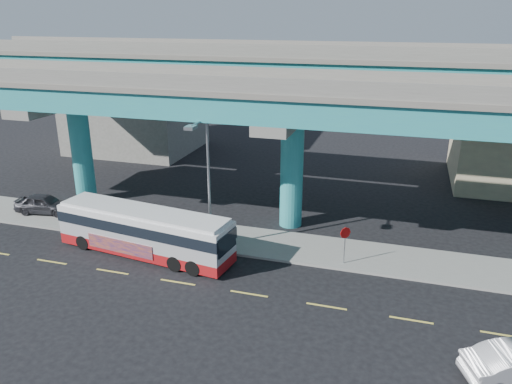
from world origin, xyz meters
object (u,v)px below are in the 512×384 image
(transit_bus, at_px, (144,230))
(parked_car, at_px, (44,204))
(street_lamp, at_px, (204,167))
(stop_sign, at_px, (345,238))

(transit_bus, bearing_deg, parked_car, 168.52)
(street_lamp, bearing_deg, transit_bus, -160.41)
(street_lamp, distance_m, stop_sign, 8.86)
(parked_car, bearing_deg, stop_sign, -102.56)
(parked_car, height_order, street_lamp, street_lamp)
(transit_bus, relative_size, street_lamp, 1.38)
(parked_car, xyz_separation_m, stop_sign, (21.36, -1.44, 0.89))
(transit_bus, height_order, stop_sign, transit_bus)
(transit_bus, xyz_separation_m, street_lamp, (3.44, 1.23, 3.85))
(transit_bus, distance_m, parked_car, 10.48)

